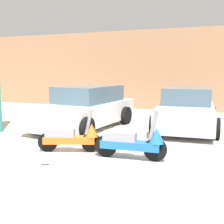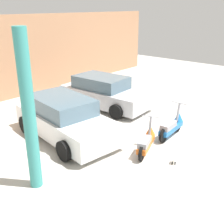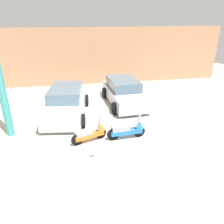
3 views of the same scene
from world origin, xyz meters
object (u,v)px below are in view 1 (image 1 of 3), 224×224
(scooter_front_left, at_px, (72,137))
(placard_near_left_scooter, at_px, (45,159))
(car_rear_left, at_px, (86,108))
(scooter_front_right, at_px, (133,141))
(car_rear_center, at_px, (186,109))

(scooter_front_left, bearing_deg, placard_near_left_scooter, -114.01)
(car_rear_left, height_order, placard_near_left_scooter, car_rear_left)
(car_rear_left, relative_size, placard_near_left_scooter, 16.51)
(scooter_front_right, relative_size, placard_near_left_scooter, 6.12)
(scooter_front_right, bearing_deg, placard_near_left_scooter, -151.95)
(scooter_front_left, relative_size, car_rear_left, 0.33)
(car_rear_center, xyz_separation_m, placard_near_left_scooter, (-2.29, -4.78, -0.54))
(scooter_front_left, bearing_deg, car_rear_center, 39.63)
(scooter_front_left, distance_m, car_rear_left, 2.88)
(car_rear_left, bearing_deg, placard_near_left_scooter, 20.91)
(scooter_front_right, bearing_deg, car_rear_center, 75.69)
(car_rear_left, bearing_deg, car_rear_center, 116.35)
(scooter_front_left, height_order, car_rear_left, car_rear_left)
(scooter_front_right, height_order, placard_near_left_scooter, scooter_front_right)
(scooter_front_left, xyz_separation_m, scooter_front_right, (1.51, -0.03, 0.03))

